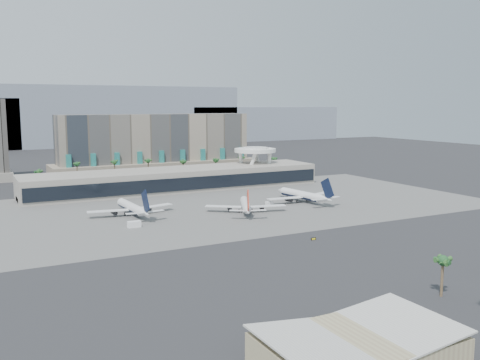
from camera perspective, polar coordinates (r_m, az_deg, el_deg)
name	(u,v)px	position (r m, az deg, el deg)	size (l,w,h in m)	color
ground	(277,229)	(211.37, 3.96, -5.21)	(900.00, 900.00, 0.00)	#232326
apron_pad	(217,205)	(258.75, -2.44, -2.73)	(260.00, 130.00, 0.06)	#5B5B59
mountain_ridge	(89,120)	(659.48, -15.83, 6.15)	(680.00, 60.00, 70.00)	gray
hotel	(156,151)	(370.23, -8.95, 3.06)	(140.00, 30.00, 42.00)	gray
terminal	(176,178)	(307.58, -6.80, 0.17)	(170.00, 32.50, 14.50)	#A79D92
saucer_structure	(255,153)	(334.98, 1.62, 2.92)	(26.00, 26.00, 21.89)	white
palm_row	(167,165)	(342.23, -7.82, 1.62)	(157.80, 2.80, 13.10)	brown
hangar_left	(358,350)	(106.62, 12.48, -17.27)	(36.65, 22.60, 7.55)	tan
airliner_left	(132,207)	(240.12, -11.43, -2.89)	(39.13, 40.34, 13.92)	white
airliner_centre	(246,205)	(241.57, 0.61, -2.71)	(34.37, 35.36, 13.13)	white
airliner_right	(303,195)	(268.59, 6.73, -1.61)	(40.08, 41.47, 14.34)	white
service_vehicle_a	(134,224)	(217.03, -11.22, -4.66)	(5.14, 2.51, 2.51)	white
service_vehicle_b	(269,203)	(259.71, 3.14, -2.50)	(3.52, 2.01, 1.81)	white
taxiway_sign	(313,239)	(195.49, 7.84, -6.23)	(2.01, 0.35, 0.91)	black
near_palm_a	(443,266)	(146.01, 20.81, -8.57)	(6.00, 6.00, 10.83)	brown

